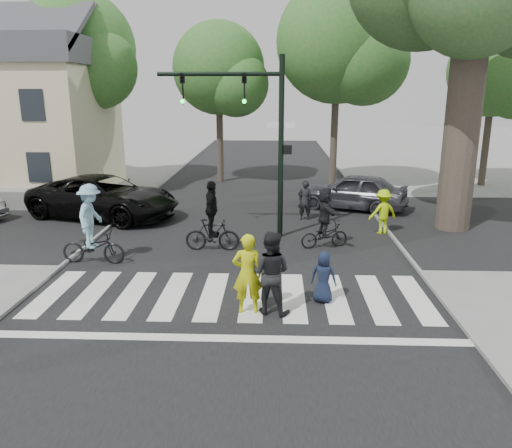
{
  "coord_description": "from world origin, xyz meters",
  "views": [
    {
      "loc": [
        1.03,
        -10.38,
        4.91
      ],
      "look_at": [
        0.5,
        3.0,
        1.3
      ],
      "focal_mm": 35.0,
      "sensor_mm": 36.0,
      "label": 1
    }
  ],
  "objects_px": {
    "traffic_signal": "(255,122)",
    "cyclist_mid": "(212,222)",
    "pedestrian_adult": "(270,273)",
    "cyclist_left": "(92,230)",
    "cyclist_right": "(325,221)",
    "pedestrian_woman": "(247,274)",
    "pedestrian_child": "(323,277)",
    "car_suv": "(104,197)",
    "car_grey": "(353,191)"
  },
  "relations": [
    {
      "from": "pedestrian_adult",
      "to": "cyclist_mid",
      "type": "bearing_deg",
      "value": -51.68
    },
    {
      "from": "traffic_signal",
      "to": "pedestrian_child",
      "type": "xyz_separation_m",
      "value": [
        1.83,
        -5.47,
        -3.27
      ]
    },
    {
      "from": "pedestrian_woman",
      "to": "cyclist_left",
      "type": "distance_m",
      "value": 5.64
    },
    {
      "from": "pedestrian_woman",
      "to": "car_grey",
      "type": "xyz_separation_m",
      "value": [
        3.88,
        10.35,
        -0.16
      ]
    },
    {
      "from": "pedestrian_child",
      "to": "car_grey",
      "type": "height_order",
      "value": "car_grey"
    },
    {
      "from": "pedestrian_woman",
      "to": "pedestrian_child",
      "type": "relative_size",
      "value": 1.47
    },
    {
      "from": "pedestrian_woman",
      "to": "pedestrian_adult",
      "type": "relative_size",
      "value": 0.97
    },
    {
      "from": "cyclist_right",
      "to": "car_grey",
      "type": "bearing_deg",
      "value": 72.71
    },
    {
      "from": "pedestrian_child",
      "to": "cyclist_left",
      "type": "bearing_deg",
      "value": -5.53
    },
    {
      "from": "car_grey",
      "to": "cyclist_left",
      "type": "bearing_deg",
      "value": -28.75
    },
    {
      "from": "cyclist_left",
      "to": "cyclist_right",
      "type": "distance_m",
      "value": 7.08
    },
    {
      "from": "cyclist_mid",
      "to": "car_grey",
      "type": "bearing_deg",
      "value": 48.23
    },
    {
      "from": "cyclist_left",
      "to": "cyclist_mid",
      "type": "xyz_separation_m",
      "value": [
        3.31,
        1.33,
        -0.1
      ]
    },
    {
      "from": "cyclist_right",
      "to": "car_suv",
      "type": "relative_size",
      "value": 0.33
    },
    {
      "from": "traffic_signal",
      "to": "cyclist_mid",
      "type": "height_order",
      "value": "traffic_signal"
    },
    {
      "from": "traffic_signal",
      "to": "car_grey",
      "type": "distance_m",
      "value": 6.58
    },
    {
      "from": "pedestrian_adult",
      "to": "pedestrian_child",
      "type": "bearing_deg",
      "value": -137.34
    },
    {
      "from": "pedestrian_adult",
      "to": "cyclist_left",
      "type": "bearing_deg",
      "value": -15.66
    },
    {
      "from": "traffic_signal",
      "to": "car_grey",
      "type": "xyz_separation_m",
      "value": [
        3.95,
        4.23,
        -3.13
      ]
    },
    {
      "from": "pedestrian_woman",
      "to": "cyclist_left",
      "type": "height_order",
      "value": "cyclist_left"
    },
    {
      "from": "traffic_signal",
      "to": "pedestrian_adult",
      "type": "distance_m",
      "value": 6.8
    },
    {
      "from": "cyclist_mid",
      "to": "cyclist_right",
      "type": "height_order",
      "value": "cyclist_mid"
    },
    {
      "from": "cyclist_mid",
      "to": "car_suv",
      "type": "height_order",
      "value": "cyclist_mid"
    },
    {
      "from": "cyclist_right",
      "to": "traffic_signal",
      "type": "bearing_deg",
      "value": 152.06
    },
    {
      "from": "cyclist_left",
      "to": "car_grey",
      "type": "relative_size",
      "value": 0.52
    },
    {
      "from": "cyclist_left",
      "to": "car_grey",
      "type": "distance_m",
      "value": 11.17
    },
    {
      "from": "traffic_signal",
      "to": "car_suv",
      "type": "bearing_deg",
      "value": 158.57
    },
    {
      "from": "cyclist_right",
      "to": "car_grey",
      "type": "height_order",
      "value": "cyclist_right"
    },
    {
      "from": "pedestrian_woman",
      "to": "pedestrian_adult",
      "type": "height_order",
      "value": "pedestrian_adult"
    },
    {
      "from": "cyclist_mid",
      "to": "pedestrian_child",
      "type": "bearing_deg",
      "value": -50.87
    },
    {
      "from": "traffic_signal",
      "to": "pedestrian_adult",
      "type": "relative_size",
      "value": 3.12
    },
    {
      "from": "traffic_signal",
      "to": "cyclist_right",
      "type": "bearing_deg",
      "value": -27.94
    },
    {
      "from": "pedestrian_child",
      "to": "car_grey",
      "type": "relative_size",
      "value": 0.28
    },
    {
      "from": "pedestrian_child",
      "to": "cyclist_mid",
      "type": "xyz_separation_m",
      "value": [
        -3.12,
        3.84,
        0.28
      ]
    },
    {
      "from": "pedestrian_child",
      "to": "pedestrian_woman",
      "type": "bearing_deg",
      "value": 35.86
    },
    {
      "from": "cyclist_right",
      "to": "pedestrian_woman",
      "type": "bearing_deg",
      "value": -113.97
    },
    {
      "from": "pedestrian_child",
      "to": "car_grey",
      "type": "xyz_separation_m",
      "value": [
        2.11,
        9.7,
        0.14
      ]
    },
    {
      "from": "cyclist_right",
      "to": "car_suv",
      "type": "xyz_separation_m",
      "value": [
        -8.32,
        3.58,
        -0.05
      ]
    },
    {
      "from": "pedestrian_adult",
      "to": "car_suv",
      "type": "distance_m",
      "value": 10.78
    },
    {
      "from": "pedestrian_woman",
      "to": "car_suv",
      "type": "xyz_separation_m",
      "value": [
        -6.14,
        8.49,
        -0.1
      ]
    },
    {
      "from": "pedestrian_woman",
      "to": "car_suv",
      "type": "distance_m",
      "value": 10.48
    },
    {
      "from": "cyclist_left",
      "to": "cyclist_right",
      "type": "bearing_deg",
      "value": 14.39
    },
    {
      "from": "traffic_signal",
      "to": "car_grey",
      "type": "bearing_deg",
      "value": 47.02
    },
    {
      "from": "pedestrian_adult",
      "to": "cyclist_left",
      "type": "relative_size",
      "value": 0.82
    },
    {
      "from": "traffic_signal",
      "to": "car_grey",
      "type": "height_order",
      "value": "traffic_signal"
    },
    {
      "from": "pedestrian_adult",
      "to": "cyclist_left",
      "type": "xyz_separation_m",
      "value": [
        -5.18,
        3.15,
        0.06
      ]
    },
    {
      "from": "pedestrian_woman",
      "to": "cyclist_mid",
      "type": "relative_size",
      "value": 0.84
    },
    {
      "from": "cyclist_left",
      "to": "car_suv",
      "type": "xyz_separation_m",
      "value": [
        -1.47,
        5.34,
        -0.19
      ]
    },
    {
      "from": "traffic_signal",
      "to": "cyclist_mid",
      "type": "bearing_deg",
      "value": -128.4
    },
    {
      "from": "traffic_signal",
      "to": "pedestrian_adult",
      "type": "bearing_deg",
      "value": -84.55
    }
  ]
}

